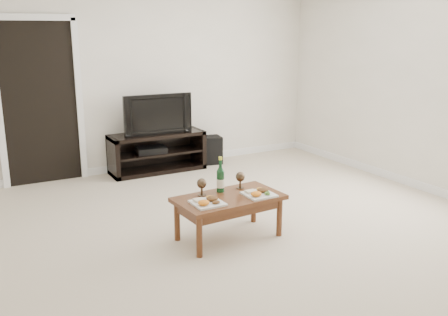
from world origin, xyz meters
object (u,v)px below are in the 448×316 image
media_console (157,152)px  subwoofer (211,150)px  television (156,113)px  coffee_table (229,217)px

media_console → subwoofer: bearing=1.9°
television → coffee_table: 2.59m
media_console → subwoofer: size_ratio=3.25×
subwoofer → coffee_table: (-1.12, -2.53, 0.01)m
television → subwoofer: television is taller
subwoofer → coffee_table: size_ratio=0.40×
media_console → coffee_table: media_console is taller
media_console → coffee_table: (-0.25, -2.50, -0.07)m
television → coffee_table: television is taller
media_console → coffee_table: 2.52m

